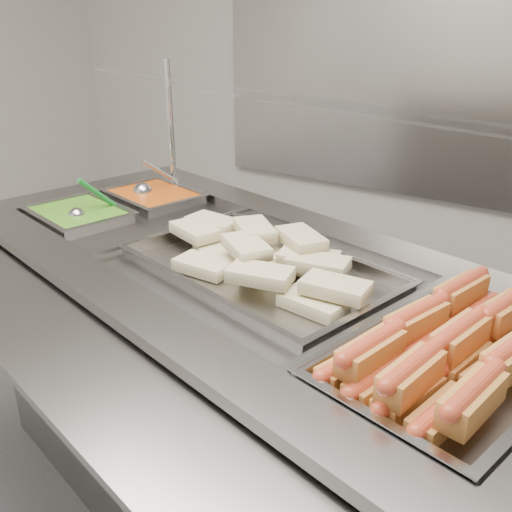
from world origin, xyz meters
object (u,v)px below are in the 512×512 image
Objects in this scene: steam_counter at (245,398)px; pan_hotdogs at (458,373)px; ladle at (144,191)px; serving_spoon at (81,212)px; pan_wraps at (259,275)px; sneeze_guard at (304,109)px.

pan_hotdogs reaches higher than steam_counter.
steam_counter is at bearing -24.21° from ladle.
steam_counter is 0.86m from serving_spoon.
pan_wraps is 4.45× the size of serving_spoon.
ladle reaches higher than serving_spoon.
steam_counter is at bearing 166.59° from pan_wraps.
sneeze_guard reaches higher than pan_wraps.
serving_spoon is at bearing -179.72° from steam_counter.
steam_counter is 0.92m from sneeze_guard.
serving_spoon is at bearing 179.11° from pan_wraps.
pan_wraps is 0.83m from ladle.
pan_hotdogs and pan_wraps have the same top height.
pan_wraps is at bearing -13.41° from steam_counter.
steam_counter is 11.92× the size of serving_spoon.
sneeze_guard is at bearing -6.09° from ladle.
serving_spoon is at bearing -89.40° from ladle.
ladle reaches higher than steam_counter.
serving_spoon is (-0.75, -0.24, -0.39)m from sneeze_guard.
sneeze_guard reaches higher than steam_counter.
pan_wraps is (0.01, -0.25, -0.43)m from sneeze_guard.
sneeze_guard is 2.22× the size of pan_wraps.
sneeze_guard is at bearing 147.31° from pan_hotdogs.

